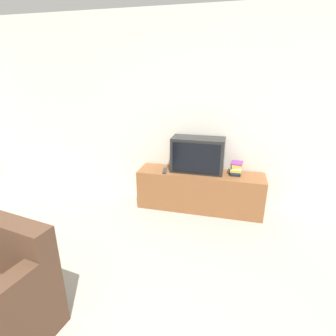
{
  "coord_description": "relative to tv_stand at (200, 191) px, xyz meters",
  "views": [
    {
      "loc": [
        1.01,
        -0.57,
        1.83
      ],
      "look_at": [
        0.26,
        2.4,
        0.71
      ],
      "focal_mm": 28.0,
      "sensor_mm": 36.0,
      "label": 1
    }
  ],
  "objects": [
    {
      "name": "wall_back",
      "position": [
        -0.62,
        0.26,
        1.03
      ],
      "size": [
        9.0,
        0.06,
        2.6
      ],
      "color": "silver",
      "rests_on": "ground_plane"
    },
    {
      "name": "tv_stand",
      "position": [
        0.0,
        0.0,
        0.0
      ],
      "size": [
        1.71,
        0.42,
        0.54
      ],
      "color": "brown",
      "rests_on": "ground_plane"
    },
    {
      "name": "television",
      "position": [
        -0.05,
        0.05,
        0.51
      ],
      "size": [
        0.7,
        0.33,
        0.47
      ],
      "color": "black",
      "rests_on": "tv_stand"
    },
    {
      "name": "book_stack",
      "position": [
        0.47,
        0.05,
        0.36
      ],
      "size": [
        0.16,
        0.2,
        0.17
      ],
      "color": "black",
      "rests_on": "tv_stand"
    },
    {
      "name": "remote_on_stand",
      "position": [
        -0.48,
        -0.08,
        0.28
      ],
      "size": [
        0.09,
        0.2,
        0.02
      ],
      "rotation": [
        0.0,
        0.0,
        0.19
      ],
      "color": "#2D2D2D",
      "rests_on": "tv_stand"
    }
  ]
}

